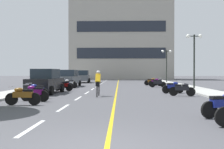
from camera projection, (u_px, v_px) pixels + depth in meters
ground_plane at (115, 87)px, 26.05m from camera, size 140.00×140.00×0.00m
curb_left at (54, 85)px, 29.28m from camera, size 2.40×72.00×0.12m
curb_right at (178, 85)px, 28.83m from camera, size 2.40×72.00×0.12m
lane_dash_0 at (32, 128)px, 7.13m from camera, size 0.14×2.20×0.01m
lane_dash_1 at (63, 108)px, 11.13m from camera, size 0.14×2.20×0.01m
lane_dash_2 at (78, 98)px, 15.12m from camera, size 0.14×2.20×0.01m
lane_dash_3 at (87, 93)px, 19.12m from camera, size 0.14×2.20×0.01m
lane_dash_4 at (93, 89)px, 23.12m from camera, size 0.14×2.20×0.01m
lane_dash_5 at (97, 87)px, 27.12m from camera, size 0.14×2.20×0.01m
lane_dash_6 at (100, 85)px, 31.11m from camera, size 0.14×2.20×0.01m
lane_dash_7 at (102, 83)px, 35.11m from camera, size 0.14×2.20×0.01m
lane_dash_8 at (104, 82)px, 39.11m from camera, size 0.14×2.20×0.01m
lane_dash_9 at (105, 81)px, 43.11m from camera, size 0.14×2.20×0.01m
lane_dash_10 at (106, 80)px, 47.11m from camera, size 0.14×2.20×0.01m
lane_dash_11 at (108, 80)px, 51.10m from camera, size 0.14×2.20×0.01m
centre_line_yellow at (117, 86)px, 29.04m from camera, size 0.12×66.00×0.01m
office_building at (121, 38)px, 54.27m from camera, size 21.21×8.83×17.86m
street_lamp_mid at (194, 48)px, 22.80m from camera, size 1.46×0.36×4.93m
street_lamp_far at (167, 58)px, 36.25m from camera, size 1.46×0.36×4.66m
parked_car_near at (46, 81)px, 18.48m from camera, size 2.02×4.25×1.82m
parked_car_mid at (69, 78)px, 27.14m from camera, size 2.07×4.27×1.82m
parked_car_far at (83, 76)px, 36.79m from camera, size 2.11×4.29×1.82m
motorcycle_1 at (223, 104)px, 8.69m from camera, size 1.66×0.72×0.92m
motorcycle_2 at (23, 95)px, 11.94m from camera, size 1.70×0.60×0.92m
motorcycle_3 at (34, 93)px, 13.51m from camera, size 1.68×0.67×0.92m
motorcycle_4 at (36, 90)px, 15.14m from camera, size 1.66×0.73×0.92m
motorcycle_5 at (182, 89)px, 16.48m from camera, size 1.66×0.73×0.92m
motorcycle_6 at (173, 87)px, 18.60m from camera, size 1.68×0.66×0.92m
motorcycle_7 at (63, 85)px, 20.88m from camera, size 1.65×0.75×0.92m
motorcycle_8 at (64, 84)px, 22.38m from camera, size 1.70×0.60×0.92m
motorcycle_9 at (69, 83)px, 24.45m from camera, size 1.70×0.60×0.92m
motorcycle_10 at (158, 83)px, 25.65m from camera, size 1.70×0.60×0.92m
motorcycle_11 at (155, 82)px, 27.93m from camera, size 1.66×0.74×0.92m
motorcycle_12 at (152, 81)px, 29.40m from camera, size 1.70×0.60×0.92m
cyclist_rider at (98, 83)px, 16.38m from camera, size 0.42×1.77×1.71m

